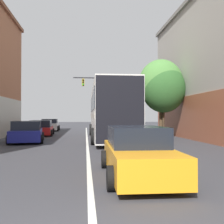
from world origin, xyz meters
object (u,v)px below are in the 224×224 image
at_px(parked_car_left_mid, 27,132).
at_px(street_tree_far, 161,84).
at_px(parked_car_left_far, 50,125).
at_px(hatchback_foreground, 137,153).
at_px(parked_car_left_near, 41,128).
at_px(bus, 109,110).
at_px(traffic_signal_gantry, 117,90).
at_px(street_tree_near, 163,89).

distance_m(parked_car_left_mid, street_tree_far, 10.72).
bearing_deg(parked_car_left_far, hatchback_foreground, -169.95).
xyz_separation_m(parked_car_left_far, street_tree_far, (10.09, -11.17, 3.56)).
relative_size(parked_car_left_mid, parked_car_left_far, 0.96).
bearing_deg(hatchback_foreground, parked_car_left_near, 18.94).
relative_size(bus, parked_car_left_mid, 2.83).
height_order(parked_car_left_near, parked_car_left_mid, parked_car_left_mid).
relative_size(parked_car_left_near, parked_car_left_far, 0.96).
distance_m(hatchback_foreground, parked_car_left_mid, 11.57).
bearing_deg(parked_car_left_near, traffic_signal_gantry, -56.56).
bearing_deg(street_tree_near, hatchback_foreground, -109.99).
xyz_separation_m(parked_car_left_mid, parked_car_left_far, (-0.35, 13.84, 0.02)).
distance_m(parked_car_left_near, parked_car_left_mid, 6.05).
bearing_deg(hatchback_foreground, street_tree_far, -18.24).
height_order(parked_car_left_far, street_tree_far, street_tree_far).
height_order(traffic_signal_gantry, street_tree_far, traffic_signal_gantry).
relative_size(parked_car_left_far, street_tree_near, 0.82).
bearing_deg(traffic_signal_gantry, bus, -99.89).
bearing_deg(parked_car_left_far, street_tree_near, -141.22).
bearing_deg(parked_car_left_near, bus, -130.27).
xyz_separation_m(hatchback_foreground, street_tree_near, (4.63, 12.72, 3.20)).
distance_m(hatchback_foreground, parked_car_left_near, 17.21).
height_order(parked_car_left_mid, street_tree_far, street_tree_far).
distance_m(parked_car_left_near, street_tree_far, 11.00).
bearing_deg(parked_car_left_mid, street_tree_near, -84.12).
bearing_deg(street_tree_near, parked_car_left_mid, -166.32).
height_order(hatchback_foreground, street_tree_far, street_tree_far).
distance_m(bus, hatchback_foreground, 12.24).
distance_m(bus, traffic_signal_gantry, 10.23).
xyz_separation_m(hatchback_foreground, parked_car_left_near, (-5.33, 16.36, -0.01)).
xyz_separation_m(bus, parked_car_left_mid, (-5.57, -1.83, -1.48)).
distance_m(hatchback_foreground, parked_car_left_far, 24.80).
distance_m(hatchback_foreground, street_tree_near, 13.91).
bearing_deg(parked_car_left_far, parked_car_left_near, 178.92).
bearing_deg(parked_car_left_near, street_tree_near, -113.70).
height_order(parked_car_left_near, traffic_signal_gantry, traffic_signal_gantry).
xyz_separation_m(parked_car_left_near, street_tree_near, (9.96, -3.64, 3.22)).
bearing_deg(traffic_signal_gantry, street_tree_far, -74.50).
xyz_separation_m(parked_car_left_far, traffic_signal_gantry, (7.62, -2.24, 4.00)).
xyz_separation_m(hatchback_foreground, parked_car_left_far, (-5.59, 24.16, 0.02)).
xyz_separation_m(parked_car_left_near, parked_car_left_mid, (0.09, -6.05, 0.02)).
xyz_separation_m(bus, street_tree_near, (4.30, 0.57, 1.72)).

